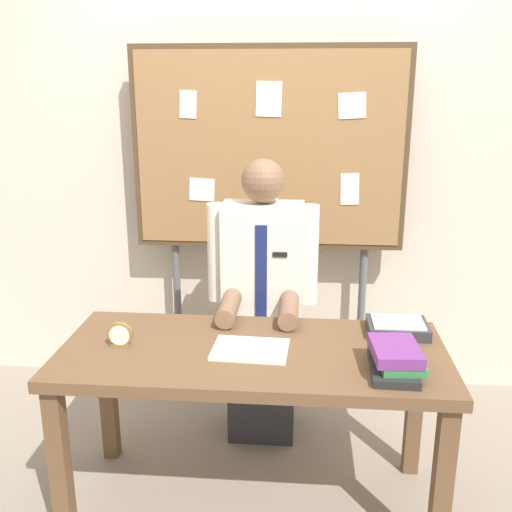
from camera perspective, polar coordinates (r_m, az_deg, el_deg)
The scene contains 9 objects.
ground_plane at distance 2.85m, azimuth -0.32°, elevation -22.96°, with size 12.00×12.00×0.00m, color gray.
back_wall at distance 3.45m, azimuth 1.47°, elevation 8.82°, with size 6.40×0.08×2.70m, color beige.
desk at distance 2.48m, azimuth -0.34°, elevation -11.17°, with size 1.60×0.70×0.76m.
person at distance 2.99m, azimuth 0.64°, elevation -5.55°, with size 0.55×0.56×1.47m.
bulletin_board at distance 3.24m, azimuth 1.27°, elevation 9.96°, with size 1.51×0.09×2.02m.
book_stack at distance 2.30m, azimuth 13.50°, elevation -9.76°, with size 0.20×0.30×0.11m.
open_notebook at distance 2.42m, azimuth -0.57°, elevation -9.16°, with size 0.31×0.23×0.01m, color silver.
desk_clock at distance 2.51m, azimuth -13.19°, elevation -7.61°, with size 0.11×0.04×0.11m.
paper_tray at distance 2.64m, azimuth 13.71°, elevation -6.81°, with size 0.26×0.20×0.06m.
Camera 1 is at (0.20, -2.19, 1.80)m, focal length 40.77 mm.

